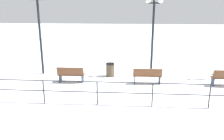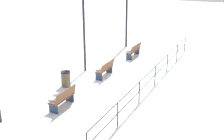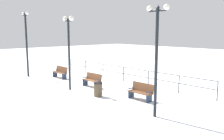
{
  "view_description": "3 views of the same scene",
  "coord_description": "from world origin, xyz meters",
  "px_view_note": "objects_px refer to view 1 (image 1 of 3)",
  "views": [
    {
      "loc": [
        -12.1,
        1.04,
        4.23
      ],
      "look_at": [
        -1.48,
        1.82,
        1.19
      ],
      "focal_mm": 37.04,
      "sensor_mm": 36.0,
      "label": 1
    },
    {
      "loc": [
        -7.01,
        13.93,
        5.97
      ],
      "look_at": [
        -0.97,
        1.28,
        0.97
      ],
      "focal_mm": 47.09,
      "sensor_mm": 36.0,
      "label": 2
    },
    {
      "loc": [
        9.89,
        12.86,
        3.68
      ],
      "look_at": [
        -1.46,
        0.28,
        1.02
      ],
      "focal_mm": 39.79,
      "sensor_mm": 36.0,
      "label": 3
    }
  ],
  "objects_px": {
    "lamppost_far": "(39,24)",
    "trash_bin": "(110,70)",
    "bench_third": "(71,74)",
    "lamppost_middle": "(153,22)",
    "bench_second": "(147,75)"
  },
  "relations": [
    {
      "from": "lamppost_far",
      "to": "trash_bin",
      "type": "relative_size",
      "value": 5.79
    },
    {
      "from": "lamppost_middle",
      "to": "lamppost_far",
      "type": "xyz_separation_m",
      "value": [
        0.0,
        6.76,
        -0.19
      ]
    },
    {
      "from": "lamppost_middle",
      "to": "bench_third",
      "type": "bearing_deg",
      "value": 108.96
    },
    {
      "from": "bench_second",
      "to": "lamppost_middle",
      "type": "relative_size",
      "value": 0.34
    },
    {
      "from": "lamppost_middle",
      "to": "bench_second",
      "type": "bearing_deg",
      "value": 167.62
    },
    {
      "from": "bench_second",
      "to": "lamppost_middle",
      "type": "xyz_separation_m",
      "value": [
        1.53,
        -0.33,
        2.77
      ]
    },
    {
      "from": "lamppost_middle",
      "to": "lamppost_far",
      "type": "bearing_deg",
      "value": 90.0
    },
    {
      "from": "bench_second",
      "to": "lamppost_middle",
      "type": "height_order",
      "value": "lamppost_middle"
    },
    {
      "from": "lamppost_far",
      "to": "bench_second",
      "type": "bearing_deg",
      "value": -103.36
    },
    {
      "from": "bench_second",
      "to": "bench_third",
      "type": "bearing_deg",
      "value": 89.82
    },
    {
      "from": "bench_third",
      "to": "lamppost_far",
      "type": "relative_size",
      "value": 0.31
    },
    {
      "from": "lamppost_far",
      "to": "trash_bin",
      "type": "bearing_deg",
      "value": -93.9
    },
    {
      "from": "bench_third",
      "to": "lamppost_far",
      "type": "xyz_separation_m",
      "value": [
        1.57,
        2.19,
        2.61
      ]
    },
    {
      "from": "bench_third",
      "to": "lamppost_far",
      "type": "height_order",
      "value": "lamppost_far"
    },
    {
      "from": "lamppost_middle",
      "to": "lamppost_far",
      "type": "height_order",
      "value": "lamppost_far"
    }
  ]
}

